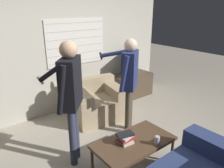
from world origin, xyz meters
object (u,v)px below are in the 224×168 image
Objects in this scene: book_stack at (126,138)px; spare_remote at (128,134)px; person_left_standing at (70,89)px; soda_can at (157,141)px; coffee_table at (134,143)px; armchair_beige at (97,102)px; tv at (132,62)px; person_right_standing at (129,75)px.

spare_remote is (0.14, 0.10, -0.05)m from book_stack.
soda_can is at bearing -96.87° from person_left_standing.
spare_remote is at bearing 76.81° from coffee_table.
person_left_standing is at bearing 52.47° from armchair_beige.
coffee_table is at bearing -95.47° from person_left_standing.
tv is at bearing 54.45° from soda_can.
coffee_table is 0.63× the size of person_left_standing.
armchair_beige is at bearing 81.96° from soda_can.
spare_remote is at bearing 110.04° from soda_can.
person_left_standing is at bearing -21.80° from tv.
tv is at bearing -152.61° from armchair_beige.
coffee_table is at bearing -3.00° from tv.
person_right_standing reaches higher than tv.
person_left_standing reaches higher than soda_can.
armchair_beige is 1.06m from person_right_standing.
person_right_standing reaches higher than coffee_table.
armchair_beige reaches higher than spare_remote.
tv reaches higher than coffee_table.
book_stack is at bearing 152.18° from coffee_table.
spare_remote is at bearing -85.61° from person_left_standing.
person_right_standing is 1.20m from soda_can.
armchair_beige is at bearing 63.90° from person_right_standing.
tv is 2.86× the size of book_stack.
spare_remote is (0.61, -0.47, -0.68)m from person_left_standing.
book_stack is (-0.53, -1.46, 0.16)m from armchair_beige.
coffee_table is 1.47× the size of tv.
armchair_beige is at bearing 82.22° from spare_remote.
tv is at bearing 45.54° from book_stack.
tv is at bearing -18.59° from person_left_standing.
person_right_standing is 6.37× the size of book_stack.
person_right_standing reaches higher than spare_remote.
tv is at bearing 8.99° from person_right_standing.
book_stack reaches higher than spare_remote.
tv is at bearing 54.49° from spare_remote.
spare_remote is (0.04, 0.16, 0.05)m from coffee_table.
armchair_beige is 0.66× the size of person_right_standing.
book_stack is 2.04× the size of soda_can.
armchair_beige is 1.44m from tv.
book_stack is at bearing -170.01° from person_right_standing.
person_left_standing reaches higher than coffee_table.
book_stack is at bearing -135.68° from spare_remote.
tv reaches higher than spare_remote.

